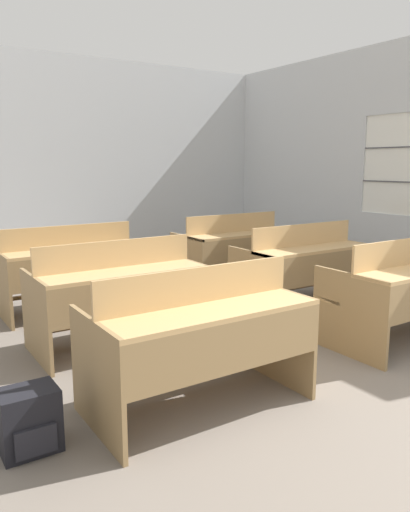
# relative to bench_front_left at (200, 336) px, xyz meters

# --- Properties ---
(wall_back) EXTENTS (5.94, 0.06, 3.02)m
(wall_back) POSITION_rel_bench_front_left_xyz_m (1.05, 4.75, 1.04)
(wall_back) COLOR silver
(wall_back) RESTS_ON ground_plane
(wall_right_with_window) EXTENTS (0.06, 5.94, 3.02)m
(wall_right_with_window) POSITION_rel_bench_front_left_xyz_m (4.00, 1.77, 1.04)
(wall_right_with_window) COLOR silver
(wall_right_with_window) RESTS_ON ground_plane
(bench_front_left) EXTENTS (1.35, 0.75, 0.89)m
(bench_front_left) POSITION_rel_bench_front_left_xyz_m (0.00, 0.00, 0.00)
(bench_front_left) COLOR olive
(bench_front_left) RESTS_ON ground_plane
(bench_front_right) EXTENTS (1.35, 0.75, 0.89)m
(bench_front_right) POSITION_rel_bench_front_left_xyz_m (2.10, 0.03, 0.00)
(bench_front_right) COLOR #93754B
(bench_front_right) RESTS_ON ground_plane
(bench_second_left) EXTENTS (1.35, 0.75, 0.89)m
(bench_second_left) POSITION_rel_bench_front_left_xyz_m (0.01, 1.27, 0.00)
(bench_second_left) COLOR #95764C
(bench_second_left) RESTS_ON ground_plane
(bench_second_right) EXTENTS (1.35, 0.75, 0.89)m
(bench_second_right) POSITION_rel_bench_front_left_xyz_m (2.09, 1.25, 0.00)
(bench_second_right) COLOR #97784E
(bench_second_right) RESTS_ON ground_plane
(bench_third_left) EXTENTS (1.35, 0.75, 0.89)m
(bench_third_left) POSITION_rel_bench_front_left_xyz_m (0.01, 2.49, 0.00)
(bench_third_left) COLOR olive
(bench_third_left) RESTS_ON ground_plane
(bench_third_right) EXTENTS (1.35, 0.75, 0.89)m
(bench_third_right) POSITION_rel_bench_front_left_xyz_m (2.10, 2.49, 0.00)
(bench_third_right) COLOR #97794E
(bench_third_right) RESTS_ON ground_plane
(wastepaper_bin) EXTENTS (0.28, 0.28, 0.39)m
(wastepaper_bin) POSITION_rel_bench_front_left_xyz_m (3.61, 3.08, -0.27)
(wastepaper_bin) COLOR #474C51
(wastepaper_bin) RESTS_ON ground_plane
(schoolbag) EXTENTS (0.30, 0.25, 0.34)m
(schoolbag) POSITION_rel_bench_front_left_xyz_m (-1.02, 0.09, -0.30)
(schoolbag) COLOR black
(schoolbag) RESTS_ON ground_plane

